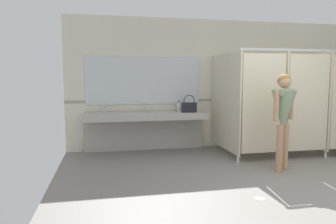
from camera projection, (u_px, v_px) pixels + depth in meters
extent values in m
cube|color=gray|center=(322.00, 195.00, 4.21)|extent=(7.32, 6.73, 0.10)
cube|color=beige|center=(231.00, 84.00, 7.11)|extent=(7.32, 0.12, 2.81)
cube|color=#9E937F|center=(232.00, 100.00, 7.08)|extent=(7.32, 0.01, 0.06)
cube|color=#B2ADA3|center=(146.00, 116.00, 6.40)|extent=(2.54, 0.59, 0.14)
cube|color=#B2ADA3|center=(145.00, 134.00, 6.69)|extent=(2.54, 0.08, 0.69)
cube|color=#ADADA8|center=(104.00, 116.00, 6.20)|extent=(0.42, 0.33, 0.11)
cylinder|color=silver|center=(104.00, 110.00, 6.42)|extent=(0.04, 0.04, 0.11)
cylinder|color=silver|center=(104.00, 108.00, 6.36)|extent=(0.03, 0.11, 0.03)
sphere|color=silver|center=(108.00, 111.00, 6.45)|extent=(0.04, 0.04, 0.04)
cube|color=#ADADA8|center=(146.00, 115.00, 6.37)|extent=(0.42, 0.33, 0.11)
cylinder|color=silver|center=(145.00, 109.00, 6.59)|extent=(0.04, 0.04, 0.11)
cylinder|color=silver|center=(145.00, 107.00, 6.53)|extent=(0.03, 0.11, 0.03)
sphere|color=silver|center=(148.00, 110.00, 6.62)|extent=(0.04, 0.04, 0.04)
cube|color=#ADADA8|center=(186.00, 114.00, 6.54)|extent=(0.42, 0.33, 0.11)
cylinder|color=silver|center=(183.00, 108.00, 6.76)|extent=(0.04, 0.04, 0.11)
cylinder|color=silver|center=(184.00, 106.00, 6.70)|extent=(0.03, 0.11, 0.03)
sphere|color=silver|center=(186.00, 109.00, 6.79)|extent=(0.04, 0.04, 0.04)
cube|color=silver|center=(144.00, 80.00, 6.62)|extent=(2.44, 0.02, 1.01)
cube|color=beige|center=(225.00, 101.00, 6.24)|extent=(0.03, 1.49, 1.90)
cylinder|color=silver|center=(238.00, 159.00, 5.68)|extent=(0.05, 0.05, 0.12)
cube|color=beige|center=(266.00, 101.00, 6.42)|extent=(0.03, 1.49, 1.90)
cylinder|color=silver|center=(283.00, 157.00, 5.86)|extent=(0.05, 0.05, 0.12)
cube|color=beige|center=(306.00, 100.00, 6.61)|extent=(0.03, 1.49, 1.90)
cylinder|color=silver|center=(325.00, 154.00, 6.05)|extent=(0.05, 0.05, 0.12)
cube|color=beige|center=(263.00, 104.00, 5.64)|extent=(0.83, 0.03, 1.80)
cube|color=beige|center=(308.00, 103.00, 5.82)|extent=(0.83, 0.03, 1.80)
cube|color=#B7BABF|center=(311.00, 50.00, 5.72)|extent=(2.79, 0.04, 0.04)
cylinder|color=tan|center=(285.00, 147.00, 5.19)|extent=(0.11, 0.11, 0.78)
cylinder|color=tan|center=(279.00, 148.00, 5.07)|extent=(0.11, 0.11, 0.78)
cone|color=gray|center=(284.00, 111.00, 5.07)|extent=(0.55, 0.55, 0.68)
cube|color=gray|center=(284.00, 92.00, 5.04)|extent=(0.45, 0.35, 0.10)
cylinder|color=tan|center=(291.00, 105.00, 5.22)|extent=(0.08, 0.08, 0.50)
cylinder|color=tan|center=(276.00, 106.00, 4.90)|extent=(0.08, 0.08, 0.50)
sphere|color=tan|center=(285.00, 82.00, 5.02)|extent=(0.21, 0.21, 0.21)
sphere|color=olive|center=(284.00, 81.00, 5.02)|extent=(0.22, 0.22, 0.22)
cube|color=black|center=(189.00, 107.00, 6.41)|extent=(0.31, 0.10, 0.20)
torus|color=black|center=(189.00, 101.00, 6.40)|extent=(0.23, 0.02, 0.23)
cylinder|color=white|center=(179.00, 107.00, 6.70)|extent=(0.07, 0.07, 0.19)
cylinder|color=black|center=(179.00, 101.00, 6.69)|extent=(0.03, 0.03, 0.04)
cylinder|color=#B7BABF|center=(260.00, 199.00, 3.95)|extent=(0.14, 0.14, 0.01)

